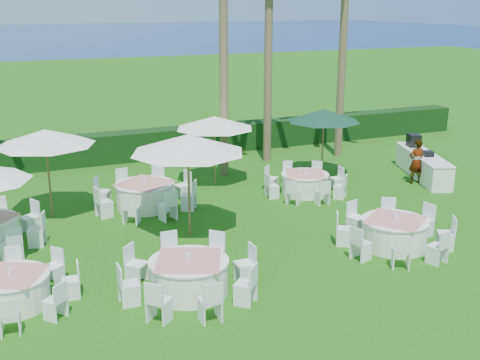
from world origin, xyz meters
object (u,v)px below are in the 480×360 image
Objects in this scene: banquet_table_a at (12,289)px; umbrella_b at (188,144)px; banquet_table_c at (394,232)px; staff_person at (416,162)px; umbrella_green at (324,115)px; umbrella_c at (45,137)px; banquet_table_b at (189,275)px; umbrella_d at (215,122)px; banquet_table_f at (305,183)px; banquet_table_e at (145,195)px; buffet_table at (423,164)px.

banquet_table_a is 5.92m from umbrella_b.
staff_person is (4.40, 4.62, 0.40)m from banquet_table_c.
umbrella_c is at bearing -177.04° from umbrella_green.
banquet_table_c is (9.73, -0.55, 0.03)m from banquet_table_a.
banquet_table_b is at bearing -13.89° from banquet_table_a.
umbrella_d is 7.48m from staff_person.
banquet_table_f is 4.39m from staff_person.
umbrella_green reaches higher than banquet_table_c.
banquet_table_e is 1.18× the size of umbrella_d.
banquet_table_b is 7.21m from umbrella_c.
banquet_table_e is 2.03× the size of staff_person.
buffet_table is at bearing 1.01° from banquet_table_f.
banquet_table_c is at bearing 51.95° from staff_person.
staff_person is (-0.78, -0.56, 0.33)m from buffet_table.
banquet_table_c is at bearing -36.48° from umbrella_c.
banquet_table_c is at bearing -90.67° from banquet_table_f.
banquet_table_f is 5.82m from umbrella_b.
umbrella_green is (1.58, 1.55, 2.00)m from banquet_table_f.
banquet_table_e is at bearing 172.50° from banquet_table_f.
banquet_table_c reaches higher than banquet_table_a.
banquet_table_c is 6.39m from staff_person.
umbrella_c is at bearing 137.51° from umbrella_b.
staff_person is (2.76, -2.02, -1.56)m from umbrella_green.
banquet_table_a is 14.71m from staff_person.
banquet_table_a is 0.92× the size of banquet_table_c.
banquet_table_a is 0.97× the size of umbrella_c.
buffet_table is (10.02, 2.21, -2.19)m from umbrella_b.
banquet_table_c is 7.12m from umbrella_green.
banquet_table_f is at bearing 89.33° from banquet_table_c.
banquet_table_a is 13.05m from umbrella_green.
umbrella_d reaches higher than banquet_table_a.
umbrella_green is (7.61, 7.02, 1.96)m from banquet_table_b.
umbrella_green is (9.93, 0.51, -0.14)m from umbrella_c.
banquet_table_a is at bearing -155.13° from banquet_table_f.
umbrella_d is 4.10m from umbrella_green.
banquet_table_b is at bearing -95.17° from banquet_table_e.
umbrella_d is (-2.46, 2.28, 1.91)m from banquet_table_f.
umbrella_d is 8.09m from buffet_table.
banquet_table_c is 0.78× the size of buffet_table.
umbrella_b is at bearing 148.46° from banquet_table_c.
banquet_table_e is at bearing -152.61° from umbrella_d.
umbrella_d is at bearing 65.23° from banquet_table_b.
umbrella_d reaches higher than banquet_table_f.
umbrella_green reaches higher than staff_person.
umbrella_c is 0.74× the size of buffet_table.
banquet_table_f is 0.97× the size of umbrella_c.
umbrella_green reaches higher than banquet_table_e.
umbrella_green is at bearing 2.96° from umbrella_c.
umbrella_d reaches higher than banquet_table_b.
umbrella_b reaches higher than staff_person.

